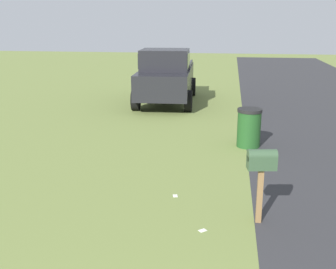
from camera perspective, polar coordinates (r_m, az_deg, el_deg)
name	(u,v)px	position (r m, az deg, el deg)	size (l,w,h in m)	color
mailbox	(262,165)	(6.61, 12.73, -4.15)	(0.27, 0.47, 1.22)	brown
pickup_truck	(166,75)	(16.07, -0.25, 8.21)	(5.01, 2.33, 2.09)	black
trash_bin	(249,128)	(10.73, 11.06, 0.93)	(0.62, 0.62, 0.99)	#1E4C1E
litter_wrapper_midfield_b	(175,196)	(7.75, 1.00, -8.41)	(0.12, 0.08, 0.01)	silver
litter_wrapper_far_scatter	(203,230)	(6.60, 4.77, -12.99)	(0.12, 0.08, 0.01)	silver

